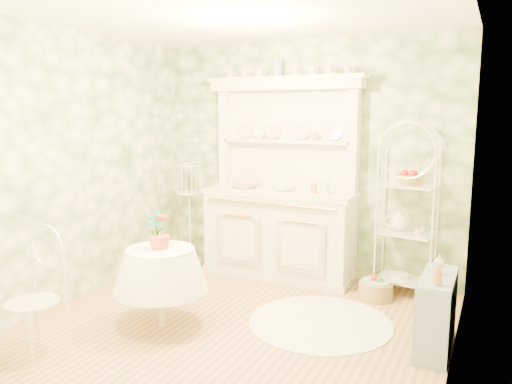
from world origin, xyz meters
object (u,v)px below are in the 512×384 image
at_px(round_table, 161,286).
at_px(cafe_chair, 33,308).
at_px(bakers_rack, 407,215).
at_px(floor_basket, 376,290).
at_px(birdcage_stand, 189,205).
at_px(side_shelf, 436,312).
at_px(kitchen_dresser, 280,179).

relative_size(round_table, cafe_chair, 0.94).
bearing_deg(bakers_rack, floor_basket, -117.84).
bearing_deg(round_table, floor_basket, 43.60).
height_order(round_table, cafe_chair, cafe_chair).
bearing_deg(birdcage_stand, round_table, -64.32).
distance_m(birdcage_stand, floor_basket, 2.47).
xyz_separation_m(round_table, birdcage_stand, (-0.81, 1.68, 0.38)).
distance_m(side_shelf, round_table, 2.32).
bearing_deg(kitchen_dresser, side_shelf, -31.57).
bearing_deg(round_table, cafe_chair, -120.54).
bearing_deg(birdcage_stand, side_shelf, -19.38).
relative_size(side_shelf, floor_basket, 2.36).
bearing_deg(kitchen_dresser, cafe_chair, -108.85).
bearing_deg(birdcage_stand, floor_basket, -4.54).
bearing_deg(cafe_chair, round_table, 61.58).
bearing_deg(bakers_rack, cafe_chair, -122.69).
bearing_deg(side_shelf, birdcage_stand, 155.49).
bearing_deg(birdcage_stand, cafe_chair, -83.94).
height_order(kitchen_dresser, birdcage_stand, kitchen_dresser).
relative_size(bakers_rack, side_shelf, 2.27).
xyz_separation_m(kitchen_dresser, round_table, (-0.37, -1.75, -0.77)).
distance_m(bakers_rack, floor_basket, 0.83).
bearing_deg(floor_basket, round_table, -136.40).
height_order(kitchen_dresser, round_table, kitchen_dresser).
xyz_separation_m(kitchen_dresser, birdcage_stand, (-1.18, -0.07, -0.38)).
height_order(bakers_rack, floor_basket, bakers_rack).
bearing_deg(cafe_chair, side_shelf, 30.72).
height_order(round_table, birdcage_stand, birdcage_stand).
relative_size(cafe_chair, floor_basket, 2.57).
xyz_separation_m(bakers_rack, floor_basket, (-0.23, -0.31, -0.74)).
bearing_deg(cafe_chair, bakers_rack, 51.47).
relative_size(bakers_rack, cafe_chair, 2.09).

